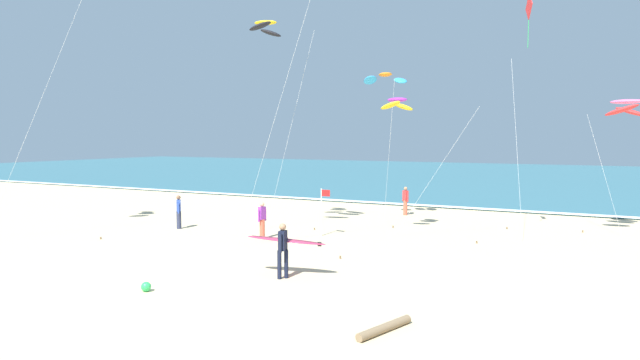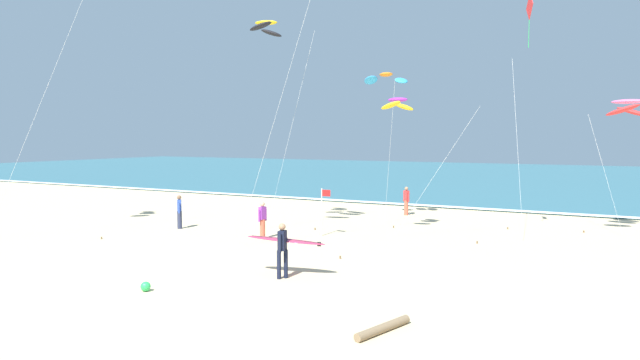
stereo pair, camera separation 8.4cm
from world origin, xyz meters
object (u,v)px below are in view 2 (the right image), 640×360
Objects in this scene: beach_ball at (146,287)px; kite_arc_rose_close at (628,108)px; surfer_lead at (284,244)px; kite_diamond_scarlet_outer at (529,19)px; bystander_red_top at (406,201)px; bystander_purple_top at (263,220)px; lifeguard_flag at (323,207)px; bystander_blue_top at (179,212)px; kite_arc_golden_low at (266,28)px; kite_arc_amber_mid at (386,79)px; kite_arc_violet_high at (398,104)px; driftwood_log at (383,328)px.

kite_arc_rose_close is at bearing 53.47° from beach_ball.
surfer_lead is 0.26× the size of kite_diamond_scarlet_outer.
bystander_red_top is (-6.84, 5.05, -8.30)m from kite_diamond_scarlet_outer.
bystander_purple_top reaches higher than beach_ball.
lifeguard_flag is (-1.08, -7.93, 0.45)m from bystander_red_top.
bystander_red_top is at bearing 49.67° from bystander_blue_top.
surfer_lead reaches higher than bystander_blue_top.
lifeguard_flag is at bearing -97.74° from bystander_red_top.
surfer_lead is 0.27× the size of kite_arc_golden_low.
kite_arc_amber_mid reaches higher than beach_ball.
kite_arc_amber_mid is 7.10m from bystander_red_top.
beach_ball is (-8.23, -13.01, -8.98)m from kite_diamond_scarlet_outer.
kite_arc_amber_mid reaches higher than kite_arc_violet_high.
kite_arc_violet_high is at bearing 9.20° from kite_arc_golden_low.
kite_arc_golden_low is 34.71× the size of beach_ball.
bystander_purple_top is at bearing -61.18° from kite_arc_golden_low.
surfer_lead is at bearing 51.00° from beach_ball.
lifeguard_flag is (-11.63, -5.99, -4.31)m from kite_arc_rose_close.
kite_arc_golden_low is (-5.55, 7.51, 8.33)m from surfer_lead.
bystander_red_top is 0.76× the size of lifeguard_flag.
kite_arc_violet_high is at bearing -60.99° from kite_arc_amber_mid.
bystander_blue_top is 0.76× the size of lifeguard_flag.
kite_arc_amber_mid is 3.60× the size of lifeguard_flag.
kite_arc_golden_low is 6.11× the size of bystander_red_top.
lifeguard_flag is 1.20× the size of driftwood_log.
kite_arc_violet_high is 8.24m from bystander_red_top.
kite_arc_amber_mid reaches higher than kite_arc_rose_close.
bystander_blue_top is 12.33m from bystander_red_top.
beach_ball is at bearing -94.92° from kite_arc_amber_mid.
lifeguard_flag is (3.27, -0.58, -8.12)m from kite_arc_golden_low.
surfer_lead is 0.34× the size of kite_arc_amber_mid.
kite_diamond_scarlet_outer reaches higher than bystander_red_top.
kite_diamond_scarlet_outer reaches higher than beach_ball.
bystander_purple_top is (-3.02, -9.76, 0.00)m from bystander_red_top.
kite_arc_golden_low is at bearing 118.82° from bystander_purple_top.
kite_diamond_scarlet_outer is at bearing 85.01° from driftwood_log.
kite_arc_violet_high reaches higher than bystander_blue_top.
kite_arc_amber_mid is 4.31× the size of driftwood_log.
bystander_blue_top is at bearing -150.60° from kite_arc_golden_low.
driftwood_log is (7.10, 0.06, -0.04)m from beach_ball.
kite_arc_amber_mid is at bearing 96.26° from surfer_lead.
kite_arc_rose_close is (14.90, 5.41, -3.80)m from kite_arc_golden_low.
kite_arc_amber_mid is at bearing 163.64° from kite_diamond_scarlet_outer.
kite_arc_amber_mid is 4.75× the size of bystander_blue_top.
bystander_red_top is at bearing 72.80° from bystander_purple_top.
kite_arc_rose_close reaches higher than bystander_red_top.
surfer_lead is 9.73m from kite_arc_violet_high.
bystander_red_top is at bearing 143.57° from kite_diamond_scarlet_outer.
kite_arc_golden_low is at bearing -170.80° from kite_arc_violet_high.
lifeguard_flag reaches higher than beach_ball.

